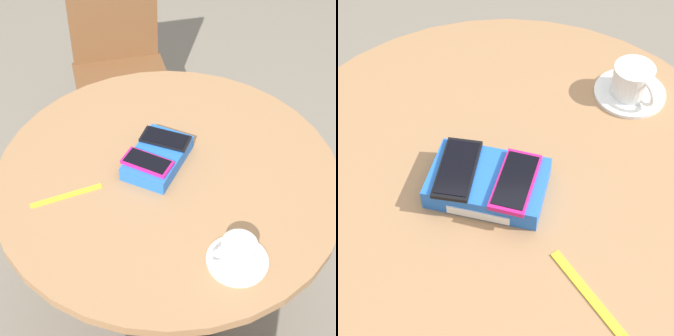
% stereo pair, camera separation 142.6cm
% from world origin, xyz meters
% --- Properties ---
extents(ground_plane, '(8.00, 8.00, 0.00)m').
position_xyz_m(ground_plane, '(0.00, 0.00, 0.00)').
color(ground_plane, gray).
extents(round_table, '(0.98, 0.98, 0.72)m').
position_xyz_m(round_table, '(0.00, 0.00, 0.61)').
color(round_table, '#2D2D2D').
rests_on(round_table, ground_plane).
extents(phone_box, '(0.24, 0.18, 0.04)m').
position_xyz_m(phone_box, '(-0.03, -0.04, 0.74)').
color(phone_box, blue).
rests_on(phone_box, round_table).
extents(phone_black, '(0.09, 0.15, 0.01)m').
position_xyz_m(phone_black, '(-0.09, -0.03, 0.77)').
color(phone_black, black).
rests_on(phone_black, phone_box).
extents(phone_magenta, '(0.10, 0.15, 0.01)m').
position_xyz_m(phone_magenta, '(0.02, -0.05, 0.77)').
color(phone_magenta, '#D11975').
rests_on(phone_magenta, phone_box).
extents(saucer, '(0.15, 0.15, 0.01)m').
position_xyz_m(saucer, '(0.26, 0.23, 0.72)').
color(saucer, white).
rests_on(saucer, round_table).
extents(coffee_cup, '(0.09, 0.11, 0.07)m').
position_xyz_m(coffee_cup, '(0.26, 0.22, 0.76)').
color(coffee_cup, white).
rests_on(coffee_cup, saucer).
extents(lanyard_strap, '(0.12, 0.17, 0.00)m').
position_xyz_m(lanyard_strap, '(0.14, -0.25, 0.72)').
color(lanyard_strap, yellow).
rests_on(lanyard_strap, round_table).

